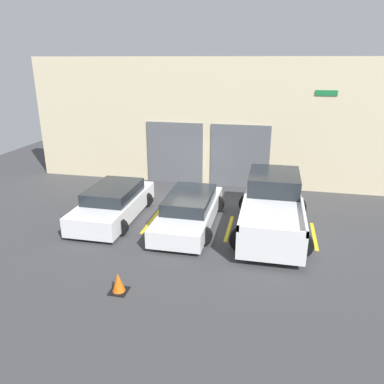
# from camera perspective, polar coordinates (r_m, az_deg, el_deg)

# --- Properties ---
(ground_plane) EXTENTS (28.00, 28.00, 0.00)m
(ground_plane) POSITION_cam_1_polar(r_m,az_deg,el_deg) (15.41, 1.00, -2.29)
(ground_plane) COLOR #3D3D3F
(shophouse_building) EXTENTS (17.68, 0.68, 5.86)m
(shophouse_building) POSITION_cam_1_polar(r_m,az_deg,el_deg) (17.77, 3.16, 10.37)
(shophouse_building) COLOR beige
(shophouse_building) RESTS_ON ground
(pickup_truck) EXTENTS (2.57, 5.11, 1.76)m
(pickup_truck) POSITION_cam_1_polar(r_m,az_deg,el_deg) (13.49, 12.16, -2.27)
(pickup_truck) COLOR white
(pickup_truck) RESTS_ON ground
(sedan_white) EXTENTS (2.19, 4.73, 1.17)m
(sedan_white) POSITION_cam_1_polar(r_m,az_deg,el_deg) (13.62, -0.42, -2.78)
(sedan_white) COLOR white
(sedan_white) RESTS_ON ground
(sedan_side) EXTENTS (2.20, 4.40, 1.25)m
(sedan_side) POSITION_cam_1_polar(r_m,az_deg,el_deg) (14.49, -11.88, -1.67)
(sedan_side) COLOR white
(sedan_side) RESTS_ON ground
(parking_stripe_far_left) EXTENTS (0.12, 2.20, 0.01)m
(parking_stripe_far_left) POSITION_cam_1_polar(r_m,az_deg,el_deg) (15.32, -16.82, -3.30)
(parking_stripe_far_left) COLOR gold
(parking_stripe_far_left) RESTS_ON ground
(parking_stripe_left) EXTENTS (0.12, 2.20, 0.01)m
(parking_stripe_left) POSITION_cam_1_polar(r_m,az_deg,el_deg) (14.18, -6.28, -4.41)
(parking_stripe_left) COLOR gold
(parking_stripe_left) RESTS_ON ground
(parking_stripe_centre) EXTENTS (0.12, 2.20, 0.01)m
(parking_stripe_centre) POSITION_cam_1_polar(r_m,az_deg,el_deg) (13.60, 5.66, -5.49)
(parking_stripe_centre) COLOR gold
(parking_stripe_centre) RESTS_ON ground
(parking_stripe_right) EXTENTS (0.12, 2.20, 0.01)m
(parking_stripe_right) POSITION_cam_1_polar(r_m,az_deg,el_deg) (13.64, 18.12, -6.36)
(parking_stripe_right) COLOR gold
(parking_stripe_right) RESTS_ON ground
(traffic_cone) EXTENTS (0.47, 0.47, 0.55)m
(traffic_cone) POSITION_cam_1_polar(r_m,az_deg,el_deg) (10.20, -11.17, -13.47)
(traffic_cone) COLOR black
(traffic_cone) RESTS_ON ground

